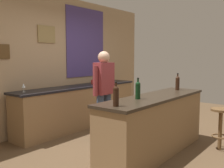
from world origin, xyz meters
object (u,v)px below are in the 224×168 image
at_px(wine_glass_a, 23,86).
at_px(wine_glass_b, 113,77).
at_px(wine_bottle_b, 138,90).
at_px(bartender, 104,90).
at_px(coffee_mug, 93,82).
at_px(wine_bottle_a, 116,95).
at_px(bar_stool, 220,122).
at_px(wine_bottle_c, 178,83).

xyz_separation_m(wine_glass_a, wine_glass_b, (2.48, -0.06, 0.00)).
bearing_deg(wine_bottle_b, bartender, 68.29).
distance_m(wine_bottle_b, coffee_mug, 2.36).
bearing_deg(wine_glass_b, wine_bottle_b, -134.29).
xyz_separation_m(wine_bottle_b, wine_glass_b, (1.95, 1.99, -0.05)).
bearing_deg(wine_bottle_a, coffee_mug, 48.78).
distance_m(bartender, bar_stool, 2.02).
relative_size(bar_stool, coffee_mug, 5.44).
bearing_deg(wine_bottle_c, wine_bottle_a, -178.06).
xyz_separation_m(wine_bottle_b, coffee_mug, (1.22, 2.02, -0.11)).
bearing_deg(wine_bottle_b, coffee_mug, 58.83).
distance_m(wine_bottle_c, wine_glass_a, 2.75).
xyz_separation_m(bartender, wine_glass_b, (1.56, 1.03, 0.07)).
xyz_separation_m(wine_bottle_c, wine_glass_b, (0.67, 2.02, -0.05)).
distance_m(wine_bottle_b, wine_glass_b, 2.79).
distance_m(bartender, wine_glass_a, 1.42).
bearing_deg(bartender, wine_bottle_c, -47.87).
height_order(bar_stool, wine_bottle_b, wine_bottle_b).
bearing_deg(wine_bottle_a, wine_glass_b, 39.02).
bearing_deg(wine_bottle_a, wine_bottle_c, 1.94).
relative_size(bar_stool, wine_bottle_b, 2.22).
bearing_deg(wine_glass_a, wine_bottle_a, -92.38).
distance_m(wine_bottle_a, coffee_mug, 2.80).
relative_size(bar_stool, wine_glass_a, 4.39).
xyz_separation_m(wine_bottle_b, wine_glass_a, (-0.53, 2.05, -0.05)).
distance_m(bar_stool, coffee_mug, 2.86).
bearing_deg(coffee_mug, wine_bottle_c, -88.32).
bearing_deg(bartender, bar_stool, -63.98).
xyz_separation_m(wine_bottle_a, coffee_mug, (1.84, 2.10, -0.11)).
bearing_deg(wine_glass_b, bar_stool, -104.00).
distance_m(wine_bottle_a, wine_glass_b, 3.31).
relative_size(bartender, bar_stool, 2.38).
xyz_separation_m(bartender, wine_glass_a, (-0.92, 1.08, 0.07)).
bearing_deg(wine_bottle_c, wine_glass_b, 71.72).
distance_m(bartender, wine_bottle_a, 1.46).
height_order(bar_stool, wine_bottle_c, wine_bottle_c).
distance_m(wine_bottle_a, wine_glass_a, 2.14).
relative_size(wine_bottle_a, wine_bottle_c, 1.00).
distance_m(bartender, coffee_mug, 1.34).
distance_m(wine_bottle_c, coffee_mug, 2.04).
bearing_deg(bartender, coffee_mug, 51.49).
bearing_deg(wine_bottle_a, wine_glass_a, 87.62).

